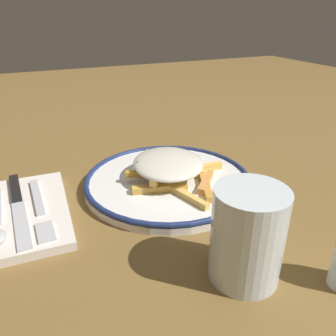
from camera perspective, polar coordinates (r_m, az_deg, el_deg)
The scene contains 7 objects.
ground_plane at distance 0.58m, azimuth 0.00°, elevation -3.02°, with size 2.60×2.60×0.00m, color brown.
plate at distance 0.58m, azimuth 0.00°, elevation -2.16°, with size 0.29×0.29×0.02m.
fries_heap at distance 0.57m, azimuth 0.04°, elevation 0.44°, with size 0.19×0.23×0.04m.
napkin at distance 0.54m, azimuth -23.94°, elevation -6.95°, with size 0.14×0.21×0.01m, color silver.
fork at distance 0.53m, azimuth -21.02°, elevation -6.28°, with size 0.02×0.18×0.01m.
knife at distance 0.56m, azimuth -24.26°, elevation -5.14°, with size 0.02×0.21×0.01m.
water_glass at distance 0.38m, azimuth 13.34°, elevation -11.08°, with size 0.08×0.08×0.11m, color silver.
Camera 1 is at (0.21, 0.47, 0.28)m, focal length 35.79 mm.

